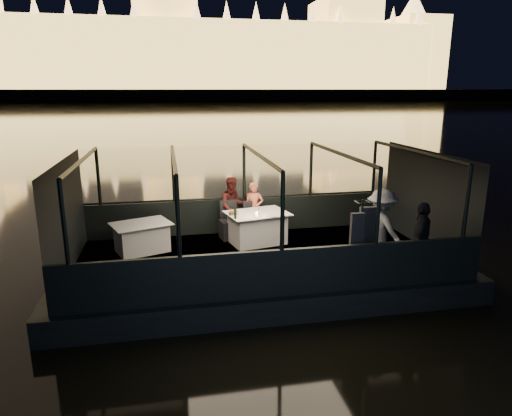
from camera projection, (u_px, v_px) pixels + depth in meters
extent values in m
plane|color=black|center=(175.00, 112.00, 86.32)|extent=(500.00, 500.00, 0.00)
cube|color=black|center=(259.00, 278.00, 10.38)|extent=(8.60, 4.40, 1.00)
cube|color=black|center=(259.00, 258.00, 10.26)|extent=(8.00, 4.00, 0.04)
cube|color=black|center=(244.00, 215.00, 12.04)|extent=(8.00, 0.08, 0.90)
cube|color=black|center=(282.00, 273.00, 8.24)|extent=(8.00, 0.08, 0.90)
cube|color=#423D33|center=(168.00, 96.00, 209.48)|extent=(400.00, 140.00, 6.00)
cube|color=silver|center=(257.00, 228.00, 11.15)|extent=(1.64, 1.34, 0.77)
cube|color=white|center=(142.00, 236.00, 10.55)|extent=(1.53, 1.33, 0.68)
cube|color=black|center=(229.00, 221.00, 11.44)|extent=(0.51, 0.51, 0.94)
cube|color=black|center=(252.00, 220.00, 11.58)|extent=(0.49, 0.49, 0.89)
imported|color=#D2684C|center=(254.00, 206.00, 11.75)|extent=(0.57, 0.47, 1.37)
imported|color=#3B1210|center=(233.00, 207.00, 11.65)|extent=(0.77, 0.62, 1.52)
imported|color=silver|center=(381.00, 228.00, 9.52)|extent=(0.98, 1.25, 1.70)
imported|color=black|center=(421.00, 236.00, 9.01)|extent=(0.88, 0.95, 1.55)
cylinder|color=black|center=(235.00, 212.00, 10.51)|extent=(0.08, 0.08, 0.28)
cylinder|color=brown|center=(233.00, 213.00, 10.86)|extent=(0.22, 0.22, 0.08)
cylinder|color=#FFB23F|center=(257.00, 215.00, 10.73)|extent=(0.08, 0.08, 0.09)
cylinder|color=silver|center=(272.00, 216.00, 10.76)|extent=(0.29, 0.29, 0.02)
cylinder|color=white|center=(235.00, 215.00, 10.80)|extent=(0.25, 0.25, 0.01)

